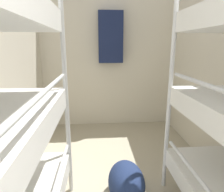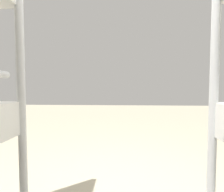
{
  "view_description": "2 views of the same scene",
  "coord_description": "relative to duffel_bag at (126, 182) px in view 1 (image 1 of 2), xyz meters",
  "views": [
    {
      "loc": [
        -0.22,
        0.46,
        1.55
      ],
      "look_at": [
        -0.04,
        2.81,
        0.95
      ],
      "focal_mm": 32.0,
      "sensor_mm": 36.0,
      "label": 1
    },
    {
      "loc": [
        -0.03,
        1.51,
        1.23
      ],
      "look_at": [
        0.01,
        0.59,
        1.18
      ],
      "focal_mm": 28.0,
      "sensor_mm": 36.0,
      "label": 2
    }
  ],
  "objects": [
    {
      "name": "wall_back",
      "position": [
        -0.07,
        2.11,
        1.01
      ],
      "size": [
        2.6,
        0.06,
        2.39
      ],
      "color": "beige",
      "rests_on": "ground_plane"
    },
    {
      "name": "duffel_bag",
      "position": [
        0.0,
        0.0,
        0.0
      ],
      "size": [
        0.37,
        0.56,
        0.37
      ],
      "color": "navy",
      "rests_on": "ground_plane"
    },
    {
      "name": "hanging_coat",
      "position": [
        -0.02,
        1.96,
        1.5
      ],
      "size": [
        0.44,
        0.12,
        0.9
      ],
      "color": "#192347"
    }
  ]
}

